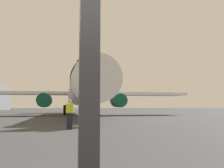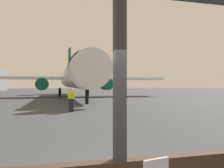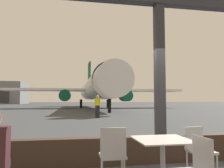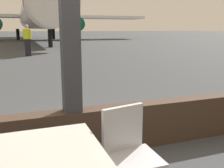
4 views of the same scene
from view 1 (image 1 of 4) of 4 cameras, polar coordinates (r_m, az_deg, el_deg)
ground_plane at (r=42.57m, az=-10.01°, el=-6.67°), size 220.00×220.00×0.00m
window_frame at (r=2.56m, az=-5.21°, el=-4.50°), size 8.26×0.24×3.77m
airplane at (r=35.66m, az=-6.64°, el=-1.62°), size 30.75×35.56×10.33m
ground_crew_worker at (r=14.98m, az=-9.51°, el=-6.61°), size 0.44×0.42×1.74m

